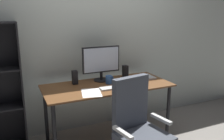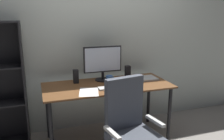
{
  "view_description": "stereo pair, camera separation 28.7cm",
  "coord_description": "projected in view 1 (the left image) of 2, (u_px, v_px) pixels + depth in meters",
  "views": [
    {
      "loc": [
        -1.08,
        -2.55,
        1.62
      ],
      "look_at": [
        0.05,
        -0.01,
        0.93
      ],
      "focal_mm": 37.98,
      "sensor_mm": 36.0,
      "label": 1
    },
    {
      "loc": [
        -0.82,
        -2.66,
        1.62
      ],
      "look_at": [
        0.05,
        -0.01,
        0.93
      ],
      "focal_mm": 37.98,
      "sensor_mm": 36.0,
      "label": 2
    }
  ],
  "objects": [
    {
      "name": "coffee_mug",
      "position": [
        109.0,
        80.0,
        2.94
      ],
      "size": [
        0.1,
        0.08,
        0.1
      ],
      "color": "#285193",
      "rests_on": "desk"
    },
    {
      "name": "speaker_left",
      "position": [
        75.0,
        77.0,
        2.92
      ],
      "size": [
        0.06,
        0.07,
        0.17
      ],
      "primitive_type": "cube",
      "color": "black",
      "rests_on": "desk"
    },
    {
      "name": "laptop",
      "position": [
        142.0,
        78.0,
        3.18
      ],
      "size": [
        0.33,
        0.24,
        0.02
      ],
      "primitive_type": "cube",
      "rotation": [
        0.0,
        0.0,
        -0.03
      ],
      "color": "#B7BABC",
      "rests_on": "desk"
    },
    {
      "name": "back_wall",
      "position": [
        93.0,
        35.0,
        3.23
      ],
      "size": [
        6.4,
        0.1,
        2.6
      ],
      "primitive_type": "cube",
      "color": "beige",
      "rests_on": "ground"
    },
    {
      "name": "mouse",
      "position": [
        130.0,
        85.0,
        2.86
      ],
      "size": [
        0.07,
        0.11,
        0.03
      ],
      "primitive_type": "cube",
      "rotation": [
        0.0,
        0.0,
        -0.21
      ],
      "color": "black",
      "rests_on": "desk"
    },
    {
      "name": "desk",
      "position": [
        108.0,
        91.0,
        2.93
      ],
      "size": [
        1.56,
        0.69,
        0.74
      ],
      "color": "brown",
      "rests_on": "ground"
    },
    {
      "name": "ground_plane",
      "position": [
        108.0,
        139.0,
        3.09
      ],
      "size": [
        12.0,
        12.0,
        0.0
      ],
      "primitive_type": "plane",
      "color": "gray"
    },
    {
      "name": "keyboard",
      "position": [
        112.0,
        88.0,
        2.76
      ],
      "size": [
        0.29,
        0.12,
        0.02
      ],
      "primitive_type": "cube",
      "rotation": [
        0.0,
        0.0,
        -0.03
      ],
      "color": "silver",
      "rests_on": "desk"
    },
    {
      "name": "speaker_right",
      "position": [
        125.0,
        72.0,
        3.2
      ],
      "size": [
        0.06,
        0.07,
        0.17
      ],
      "primitive_type": "cube",
      "color": "black",
      "rests_on": "desk"
    },
    {
      "name": "office_chair",
      "position": [
        139.0,
        135.0,
        2.29
      ],
      "size": [
        0.56,
        0.55,
        1.01
      ],
      "rotation": [
        0.0,
        0.0,
        0.19
      ],
      "color": "silver",
      "rests_on": "ground"
    },
    {
      "name": "monitor",
      "position": [
        101.0,
        62.0,
        3.02
      ],
      "size": [
        0.5,
        0.2,
        0.45
      ],
      "color": "black",
      "rests_on": "desk"
    },
    {
      "name": "paper_sheet",
      "position": [
        91.0,
        93.0,
        2.62
      ],
      "size": [
        0.27,
        0.34,
        0.0
      ],
      "primitive_type": "cube",
      "rotation": [
        0.0,
        0.0,
        -0.24
      ],
      "color": "white",
      "rests_on": "desk"
    }
  ]
}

